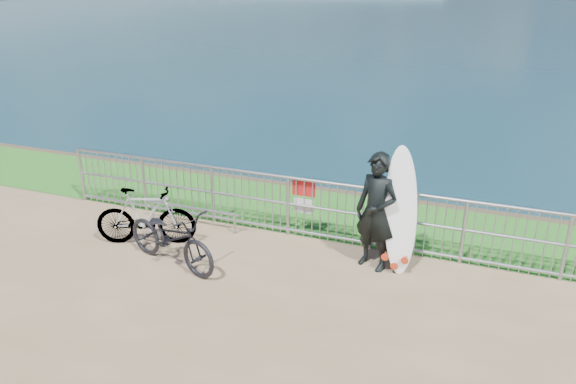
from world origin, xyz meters
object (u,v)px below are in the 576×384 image
at_px(surfboard, 400,216).
at_px(bicycle_near, 171,237).
at_px(surfer, 376,212).
at_px(bicycle_far, 146,216).

xyz_separation_m(surfboard, bicycle_near, (-3.42, -1.16, -0.43)).
height_order(surfer, bicycle_far, surfer).
distance_m(surfboard, bicycle_near, 3.64).
xyz_separation_m(surfer, bicycle_near, (-3.05, -1.10, -0.46)).
height_order(surfboard, bicycle_far, surfboard).
distance_m(bicycle_near, bicycle_far, 0.96).
bearing_deg(bicycle_near, surfer, -53.23).
relative_size(surfer, surfboard, 0.95).
height_order(surfer, bicycle_near, surfer).
bearing_deg(surfboard, bicycle_near, -161.30).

